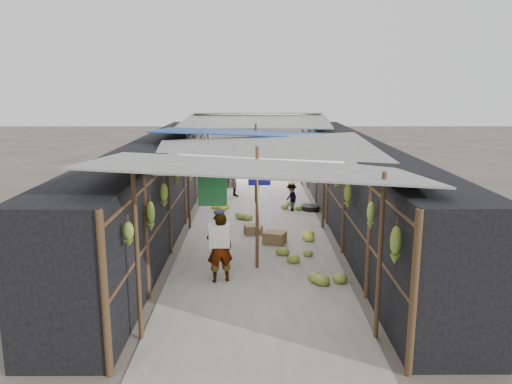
{
  "coord_description": "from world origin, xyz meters",
  "views": [
    {
      "loc": [
        -0.08,
        -7.02,
        3.82
      ],
      "look_at": [
        -0.01,
        4.89,
        1.25
      ],
      "focal_mm": 35.0,
      "sensor_mm": 36.0,
      "label": 1
    }
  ],
  "objects_px": {
    "shopper_blue": "(232,173)",
    "black_basin": "(311,208)",
    "crate_near": "(253,230)",
    "vendor_elderly": "(220,248)",
    "vendor_seated": "(291,198)"
  },
  "relations": [
    {
      "from": "shopper_blue",
      "to": "black_basin",
      "type": "bearing_deg",
      "value": -39.67
    },
    {
      "from": "crate_near",
      "to": "shopper_blue",
      "type": "distance_m",
      "value": 4.55
    },
    {
      "from": "crate_near",
      "to": "vendor_seated",
      "type": "distance_m",
      "value": 2.73
    },
    {
      "from": "vendor_elderly",
      "to": "shopper_blue",
      "type": "height_order",
      "value": "shopper_blue"
    },
    {
      "from": "vendor_elderly",
      "to": "vendor_seated",
      "type": "distance_m",
      "value": 5.9
    },
    {
      "from": "vendor_elderly",
      "to": "vendor_seated",
      "type": "relative_size",
      "value": 1.62
    },
    {
      "from": "crate_near",
      "to": "vendor_seated",
      "type": "xyz_separation_m",
      "value": [
        1.17,
        2.45,
        0.3
      ]
    },
    {
      "from": "shopper_blue",
      "to": "vendor_seated",
      "type": "xyz_separation_m",
      "value": [
        1.89,
        -1.99,
        -0.4
      ]
    },
    {
      "from": "black_basin",
      "to": "shopper_blue",
      "type": "xyz_separation_m",
      "value": [
        -2.5,
        1.92,
        0.76
      ]
    },
    {
      "from": "shopper_blue",
      "to": "vendor_seated",
      "type": "relative_size",
      "value": 1.92
    },
    {
      "from": "vendor_elderly",
      "to": "shopper_blue",
      "type": "relative_size",
      "value": 0.84
    },
    {
      "from": "crate_near",
      "to": "vendor_elderly",
      "type": "distance_m",
      "value": 3.27
    },
    {
      "from": "vendor_elderly",
      "to": "black_basin",
      "type": "bearing_deg",
      "value": -129.2
    },
    {
      "from": "black_basin",
      "to": "vendor_seated",
      "type": "height_order",
      "value": "vendor_seated"
    },
    {
      "from": "black_basin",
      "to": "vendor_elderly",
      "type": "bearing_deg",
      "value": -113.22
    }
  ]
}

